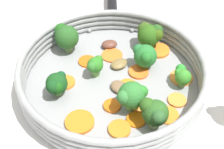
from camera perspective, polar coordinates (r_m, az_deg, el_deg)
The scene contains 31 objects.
ground_plane at distance 0.57m, azimuth -0.00°, elevation -2.10°, with size 4.00×4.00×0.00m, color white.
skillet at distance 0.56m, azimuth -0.00°, elevation -1.60°, with size 0.31×0.31×0.01m, color #939699.
skillet_rim_wall at distance 0.54m, azimuth -0.00°, elevation 0.63°, with size 0.33×0.33×0.05m.
skillet_handle at distance 0.74m, azimuth -0.38°, elevation 12.99°, with size 0.02×0.02×0.17m, color black.
skillet_rivet_left at distance 0.67m, azimuth 3.68°, elevation 8.10°, with size 0.01×0.01×0.01m, color #96979A.
skillet_rivet_right at distance 0.67m, azimuth -4.18°, elevation 8.01°, with size 0.01×0.01×0.01m, color #929398.
carrot_slice_0 at distance 0.52m, azimuth 5.18°, elevation -5.47°, with size 0.03×0.03×0.01m, color #F99638.
carrot_slice_1 at distance 0.49m, azimuth 1.35°, elevation -9.96°, with size 0.03×0.03×0.01m, color orange.
carrot_slice_2 at distance 0.61m, azimuth 0.02°, elevation 3.53°, with size 0.04×0.04×0.00m, color orange.
carrot_slice_3 at distance 0.58m, azimuth 12.55°, elevation -0.55°, with size 0.04×0.04×0.00m, color orange.
carrot_slice_4 at distance 0.62m, azimuth 8.44°, elevation 4.40°, with size 0.04×0.04×0.01m, color orange.
carrot_slice_5 at distance 0.55m, azimuth 2.88°, elevation -2.09°, with size 0.03×0.03×0.00m, color orange.
carrot_slice_6 at distance 0.54m, azimuth 11.80°, elevation -4.62°, with size 0.03×0.03×0.00m, color orange.
carrot_slice_7 at distance 0.50m, azimuth 4.39°, elevation -8.24°, with size 0.03×0.03×0.00m, color orange.
carrot_slice_8 at distance 0.52m, azimuth 0.44°, elevation -5.73°, with size 0.03×0.03×0.01m, color orange.
carrot_slice_9 at distance 0.56m, azimuth -8.55°, elevation -1.43°, with size 0.03×0.03×0.00m, color orange.
carrot_slice_10 at distance 0.57m, azimuth 4.88°, elevation 0.47°, with size 0.04×0.04×0.00m, color orange.
carrot_slice_11 at distance 0.51m, azimuth 10.03°, elevation -7.28°, with size 0.04×0.04×0.00m, color orange.
carrot_slice_12 at distance 0.50m, azimuth -5.95°, elevation -8.63°, with size 0.05×0.05×0.01m, color orange.
carrot_slice_13 at distance 0.59m, azimuth -4.58°, elevation 2.42°, with size 0.03×0.03×0.00m, color orange.
broccoli_floret_0 at distance 0.55m, azimuth -3.11°, elevation 1.71°, with size 0.03×0.03×0.04m.
broccoli_floret_1 at distance 0.55m, azimuth 12.73°, elevation -0.25°, with size 0.03×0.03×0.04m.
broccoli_floret_2 at distance 0.61m, azimuth -8.54°, elevation 7.04°, with size 0.05×0.05×0.06m.
broccoli_floret_3 at distance 0.49m, azimuth 3.59°, elevation -3.84°, with size 0.04×0.05×0.05m.
broccoli_floret_4 at distance 0.57m, azimuth 6.01°, elevation 3.43°, with size 0.05×0.04×0.05m.
broccoli_floret_5 at distance 0.53m, azimuth -10.14°, elevation -1.77°, with size 0.04×0.04×0.04m.
broccoli_floret_6 at distance 0.61m, azimuth 6.93°, elevation 7.33°, with size 0.05×0.05×0.05m.
broccoli_floret_7 at distance 0.47m, azimuth 7.74°, elevation -6.93°, with size 0.05×0.05×0.05m.
mushroom_piece_0 at distance 0.62m, azimuth -0.50°, elevation 5.53°, with size 0.03×0.02×0.01m, color brown.
mushroom_piece_1 at distance 0.58m, azimuth 1.29°, elevation 1.98°, with size 0.03×0.03×0.01m, color olive.
mushroom_piece_2 at distance 0.54m, azimuth 1.42°, elevation -2.33°, with size 0.04×0.03×0.01m, color #806445.
Camera 1 is at (0.39, 0.00, 0.41)m, focal length 50.00 mm.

